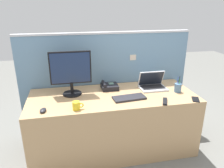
% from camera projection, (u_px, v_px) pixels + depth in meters
% --- Properties ---
extents(ground_plane, '(10.00, 10.00, 0.00)m').
position_uv_depth(ground_plane, '(113.00, 147.00, 2.79)').
color(ground_plane, slate).
extents(desk, '(1.93, 0.77, 0.72)m').
position_uv_depth(desk, '(113.00, 122.00, 2.66)').
color(desk, tan).
rests_on(desk, ground_plane).
extents(cubicle_divider, '(2.22, 0.08, 1.40)m').
position_uv_depth(cubicle_divider, '(106.00, 84.00, 2.93)').
color(cubicle_divider, '#6084A3').
rests_on(cubicle_divider, ground_plane).
extents(desktop_monitor, '(0.47, 0.22, 0.51)m').
position_uv_depth(desktop_monitor, '(71.00, 71.00, 2.46)').
color(desktop_monitor, black).
rests_on(desktop_monitor, desk).
extents(laptop, '(0.32, 0.24, 0.21)m').
position_uv_depth(laptop, '(152.00, 84.00, 2.73)').
color(laptop, silver).
rests_on(laptop, desk).
extents(desk_phone, '(0.20, 0.19, 0.09)m').
position_uv_depth(desk_phone, '(109.00, 86.00, 2.71)').
color(desk_phone, black).
rests_on(desk_phone, desk).
extents(keyboard_main, '(0.38, 0.19, 0.02)m').
position_uv_depth(keyboard_main, '(129.00, 98.00, 2.44)').
color(keyboard_main, '#232328').
rests_on(keyboard_main, desk).
extents(computer_mouse_right_hand, '(0.08, 0.11, 0.03)m').
position_uv_depth(computer_mouse_right_hand, '(43.00, 110.00, 2.14)').
color(computer_mouse_right_hand, '#232328').
rests_on(computer_mouse_right_hand, desk).
extents(pen_cup, '(0.08, 0.08, 0.19)m').
position_uv_depth(pen_cup, '(178.00, 88.00, 2.61)').
color(pen_cup, '#4C7093').
rests_on(pen_cup, desk).
extents(cell_phone_black_slab, '(0.12, 0.15, 0.01)m').
position_uv_depth(cell_phone_black_slab, '(196.00, 99.00, 2.41)').
color(cell_phone_black_slab, black).
rests_on(cell_phone_black_slab, desk).
extents(tv_remote, '(0.11, 0.17, 0.02)m').
position_uv_depth(tv_remote, '(165.00, 101.00, 2.35)').
color(tv_remote, black).
rests_on(tv_remote, desk).
extents(coffee_mug, '(0.11, 0.08, 0.09)m').
position_uv_depth(coffee_mug, '(76.00, 106.00, 2.18)').
color(coffee_mug, yellow).
rests_on(coffee_mug, desk).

